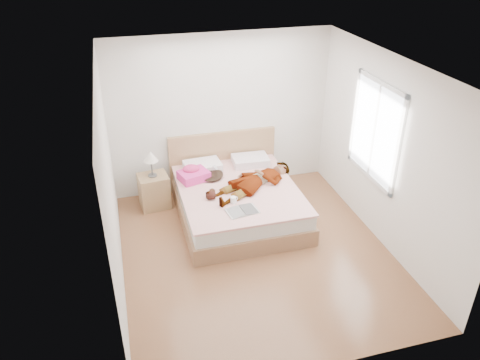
# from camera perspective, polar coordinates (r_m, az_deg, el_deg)

# --- Properties ---
(ground) EXTENTS (4.00, 4.00, 0.00)m
(ground) POSITION_cam_1_polar(r_m,az_deg,el_deg) (6.56, 1.98, -8.85)
(ground) COLOR #552F1A
(ground) RESTS_ON ground
(woman) EXTENTS (1.67, 1.26, 0.22)m
(woman) POSITION_cam_1_polar(r_m,az_deg,el_deg) (7.06, 1.65, 0.16)
(woman) COLOR white
(woman) RESTS_ON bed
(hair) EXTENTS (0.42, 0.51, 0.07)m
(hair) POSITION_cam_1_polar(r_m,az_deg,el_deg) (7.36, -3.63, 0.73)
(hair) COLOR black
(hair) RESTS_ON bed
(phone) EXTENTS (0.08, 0.10, 0.05)m
(phone) POSITION_cam_1_polar(r_m,az_deg,el_deg) (7.27, -3.04, 1.54)
(phone) COLOR silver
(phone) RESTS_ON bed
(room_shell) EXTENTS (4.00, 4.00, 4.00)m
(room_shell) POSITION_cam_1_polar(r_m,az_deg,el_deg) (6.71, 16.15, 5.73)
(room_shell) COLOR white
(room_shell) RESTS_ON ground
(bed) EXTENTS (1.80, 2.08, 1.00)m
(bed) POSITION_cam_1_polar(r_m,az_deg,el_deg) (7.22, -0.39, -2.26)
(bed) COLOR brown
(bed) RESTS_ON ground
(towel) EXTENTS (0.52, 0.46, 0.23)m
(towel) POSITION_cam_1_polar(r_m,az_deg,el_deg) (7.26, -5.74, 0.73)
(towel) COLOR #E33D96
(towel) RESTS_ON bed
(magazine) EXTENTS (0.47, 0.34, 0.03)m
(magazine) POSITION_cam_1_polar(r_m,az_deg,el_deg) (6.47, 0.27, -3.79)
(magazine) COLOR silver
(magazine) RESTS_ON bed
(coffee_mug) EXTENTS (0.13, 0.11, 0.10)m
(coffee_mug) POSITION_cam_1_polar(r_m,az_deg,el_deg) (6.64, -0.80, -2.43)
(coffee_mug) COLOR white
(coffee_mug) RESTS_ON bed
(plush_toy) EXTENTS (0.19, 0.24, 0.12)m
(plush_toy) POSITION_cam_1_polar(r_m,az_deg,el_deg) (6.76, -3.51, -1.76)
(plush_toy) COLOR black
(plush_toy) RESTS_ON bed
(nightstand) EXTENTS (0.49, 0.45, 0.97)m
(nightstand) POSITION_cam_1_polar(r_m,az_deg,el_deg) (7.52, -10.45, -1.03)
(nightstand) COLOR olive
(nightstand) RESTS_ON ground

